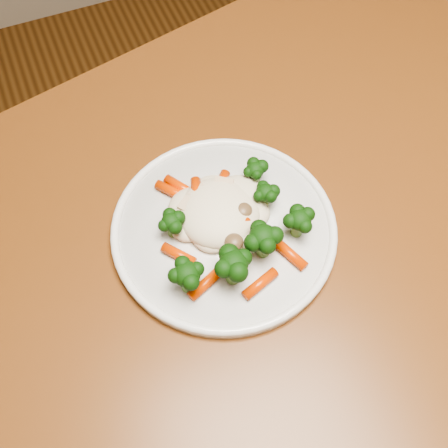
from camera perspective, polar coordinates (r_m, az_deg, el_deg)
dining_table at (r=0.72m, az=2.77°, el=-9.37°), size 1.35×1.05×0.75m
plate at (r=0.65m, az=0.00°, el=-0.64°), size 0.26×0.26×0.01m
meal at (r=0.62m, az=0.48°, el=-0.01°), size 0.18×0.19×0.05m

